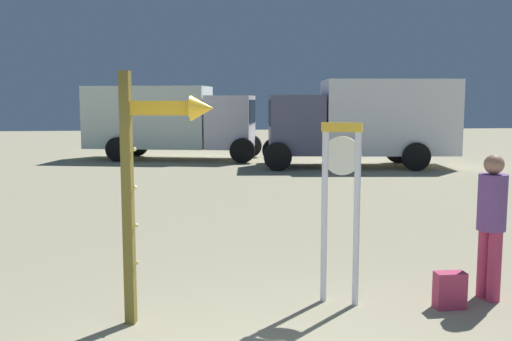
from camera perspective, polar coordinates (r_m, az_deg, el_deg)
standing_clock at (r=6.45m, az=8.32°, el=-2.15°), size 0.43×0.28×2.02m
arrow_sign at (r=5.78m, az=-9.91°, el=0.87°), size 0.94×0.38×2.54m
person_near_clock at (r=7.07m, az=22.05°, el=-4.44°), size 0.32×0.32×1.66m
backpack at (r=6.80m, az=18.41°, el=-11.08°), size 0.33×0.21×0.40m
box_truck_near at (r=20.04m, az=10.66°, el=4.93°), size 6.60×3.10×2.92m
box_truck_far at (r=22.42m, az=-8.64°, el=5.02°), size 6.83×3.70×2.76m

